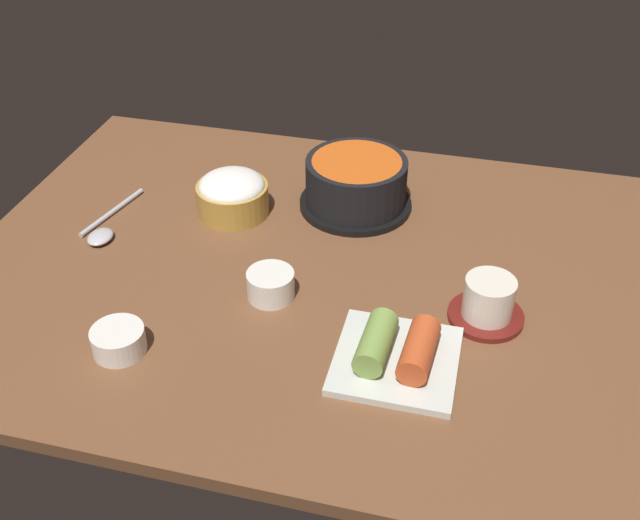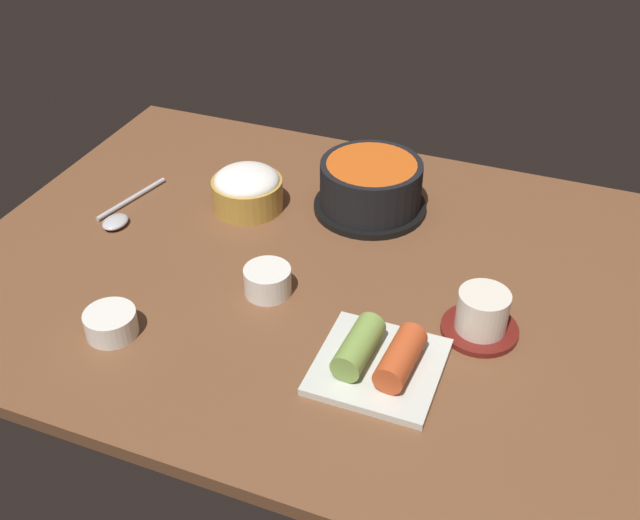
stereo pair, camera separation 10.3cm
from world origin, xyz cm
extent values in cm
cube|color=brown|center=(0.00, 0.00, 1.00)|extent=(100.00, 76.00, 2.00)
cylinder|color=black|center=(2.98, 17.39, 2.52)|extent=(17.89, 17.89, 1.05)
cylinder|color=black|center=(2.98, 17.39, 6.64)|extent=(15.93, 15.93, 7.19)
cylinder|color=#D15619|center=(2.98, 17.39, 9.94)|extent=(14.02, 14.02, 0.60)
cylinder|color=#B78C38|center=(-15.35, 10.91, 4.44)|extent=(11.22, 11.22, 4.89)
ellipsoid|color=white|center=(-15.35, 10.91, 6.89)|extent=(10.33, 10.33, 3.93)
cylinder|color=maroon|center=(25.20, -5.23, 2.40)|extent=(9.95, 9.95, 0.80)
cylinder|color=silver|center=(25.20, -5.23, 5.50)|extent=(6.57, 6.57, 5.40)
cylinder|color=#C6D18C|center=(25.20, -5.23, 7.90)|extent=(5.59, 5.59, 0.40)
cylinder|color=white|center=(-3.44, -7.64, 3.92)|extent=(6.48, 6.48, 3.84)
cylinder|color=brown|center=(-3.44, -7.64, 5.54)|extent=(5.31, 5.31, 0.50)
cube|color=silver|center=(15.19, -16.41, 2.50)|extent=(14.92, 14.92, 1.00)
cylinder|color=#7A9E47|center=(12.58, -16.41, 4.88)|extent=(4.22, 9.14, 3.75)
cylinder|color=#C64C23|center=(17.80, -16.41, 4.88)|extent=(4.34, 9.18, 3.75)
cylinder|color=white|center=(-18.53, -22.48, 3.65)|extent=(6.68, 6.68, 3.30)
cylinder|color=#386B2D|center=(-18.53, -22.48, 5.00)|extent=(5.47, 5.47, 0.50)
cylinder|color=#B7B7BC|center=(-33.78, 5.73, 2.40)|extent=(4.12, 14.41, 0.80)
ellipsoid|color=#B7B7BC|center=(-32.11, -1.38, 2.72)|extent=(3.60, 4.68, 1.26)
camera|label=1|loc=(22.27, -82.63, 66.80)|focal=42.07mm
camera|label=2|loc=(32.13, -79.49, 66.80)|focal=42.07mm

